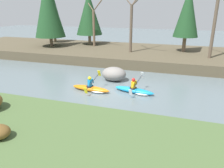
{
  "coord_description": "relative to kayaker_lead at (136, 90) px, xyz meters",
  "views": [
    {
      "loc": [
        4.71,
        -13.39,
        5.31
      ],
      "look_at": [
        0.59,
        -0.54,
        0.55
      ],
      "focal_mm": 35.0,
      "sensor_mm": 36.0,
      "label": 1
    }
  ],
  "objects": [
    {
      "name": "boulder_midstream",
      "position": [
        -2.11,
        2.06,
        0.33
      ],
      "size": [
        1.85,
        1.45,
        1.05
      ],
      "color": "gray",
      "rests_on": "ground"
    },
    {
      "name": "conifer_tree_far_left",
      "position": [
        -13.5,
        12.39,
        4.83
      ],
      "size": [
        2.26,
        2.26,
        6.85
      ],
      "color": "#7A664C",
      "rests_on": "riverbank_far"
    },
    {
      "name": "riverbank_near",
      "position": [
        -2.11,
        -6.57,
        0.13
      ],
      "size": [
        44.0,
        5.25,
        0.66
      ],
      "color": "#4C6638",
      "rests_on": "ground"
    },
    {
      "name": "kayaker_middle",
      "position": [
        -2.83,
        -0.55,
        0.0
      ],
      "size": [
        2.79,
        2.07,
        1.2
      ],
      "rotation": [
        0.0,
        0.0,
        -0.1
      ],
      "color": "orange",
      "rests_on": "ground"
    },
    {
      "name": "bare_tree_mid_downstream",
      "position": [
        5.11,
        8.35,
        4.17
      ],
      "size": [
        4.01,
        3.96,
        7.31
      ],
      "color": "brown",
      "rests_on": "riverbank_far"
    },
    {
      "name": "bare_tree_upstream",
      "position": [
        -7.36,
        11.1,
        3.3
      ],
      "size": [
        3.03,
        3.0,
        5.45
      ],
      "color": "brown",
      "rests_on": "riverbank_far"
    },
    {
      "name": "conifer_tree_centre",
      "position": [
        2.78,
        10.72,
        4.7
      ],
      "size": [
        2.48,
        2.48,
        6.46
      ],
      "color": "brown",
      "rests_on": "riverbank_far"
    },
    {
      "name": "riverbank_far",
      "position": [
        -2.11,
        10.04,
        0.27
      ],
      "size": [
        44.0,
        9.73,
        0.93
      ],
      "color": "brown",
      "rests_on": "ground"
    },
    {
      "name": "conifer_tree_left",
      "position": [
        -12.16,
        9.4,
        5.13
      ],
      "size": [
        3.43,
        3.43,
        7.7
      ],
      "color": "brown",
      "rests_on": "riverbank_far"
    },
    {
      "name": "conifer_tree_mid_left",
      "position": [
        -8.45,
        12.19,
        4.41
      ],
      "size": [
        3.14,
        3.14,
        6.18
      ],
      "color": "#7A664C",
      "rests_on": "riverbank_far"
    },
    {
      "name": "ground_plane",
      "position": [
        -2.11,
        0.28,
        -0.2
      ],
      "size": [
        90.0,
        90.0,
        0.0
      ],
      "primitive_type": "plane",
      "color": "slate"
    },
    {
      "name": "bare_tree_mid_upstream",
      "position": [
        -2.41,
        8.87,
        3.65
      ],
      "size": [
        3.42,
        3.38,
        6.2
      ],
      "color": "brown",
      "rests_on": "riverbank_far"
    },
    {
      "name": "kayaker_lead",
      "position": [
        0.0,
        0.0,
        0.0
      ],
      "size": [
        2.79,
        2.06,
        1.2
      ],
      "rotation": [
        0.0,
        0.0,
        -0.19
      ],
      "color": "#1993D6",
      "rests_on": "ground"
    }
  ]
}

